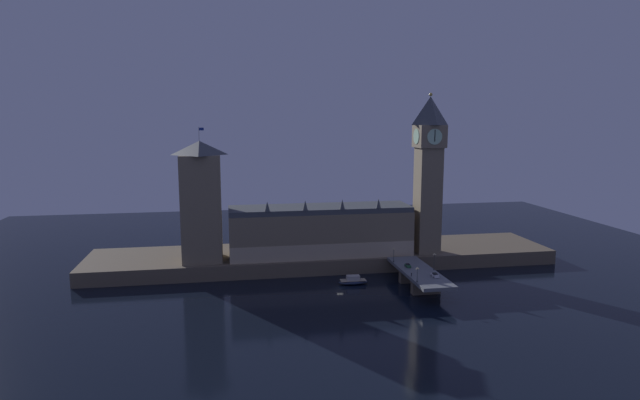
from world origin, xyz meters
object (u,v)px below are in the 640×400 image
(car_southbound_lead, at_px, (435,275))
(clock_tower, at_px, (428,170))
(boat_upstream, at_px, (353,281))
(street_lamp_mid, at_px, (434,260))
(victoria_tower, at_px, (201,201))
(street_lamp_far, at_px, (394,253))
(pedestrian_near_rail, at_px, (411,274))
(street_lamp_near, at_px, (417,273))
(car_northbound_lead, at_px, (408,266))

(car_southbound_lead, bearing_deg, clock_tower, 73.64)
(boat_upstream, bearing_deg, street_lamp_mid, -15.90)
(street_lamp_mid, bearing_deg, victoria_tower, 159.78)
(boat_upstream, bearing_deg, victoria_tower, 157.65)
(clock_tower, relative_size, street_lamp_far, 11.69)
(victoria_tower, relative_size, car_southbound_lead, 12.79)
(victoria_tower, bearing_deg, pedestrian_near_rail, -27.00)
(street_lamp_far, bearing_deg, clock_tower, 38.50)
(car_southbound_lead, relative_size, pedestrian_near_rail, 2.86)
(clock_tower, bearing_deg, pedestrian_near_rail, -118.42)
(street_lamp_near, height_order, boat_upstream, street_lamp_near)
(clock_tower, xyz_separation_m, car_southbound_lead, (-12.11, -41.25, -37.94))
(clock_tower, height_order, street_lamp_mid, clock_tower)
(car_northbound_lead, relative_size, street_lamp_far, 0.60)
(pedestrian_near_rail, distance_m, street_lamp_mid, 14.73)
(clock_tower, bearing_deg, street_lamp_far, -141.50)
(clock_tower, bearing_deg, street_lamp_near, -114.79)
(victoria_tower, distance_m, street_lamp_near, 99.07)
(victoria_tower, bearing_deg, street_lamp_far, -13.88)
(car_southbound_lead, height_order, pedestrian_near_rail, pedestrian_near_rail)
(pedestrian_near_rail, relative_size, street_lamp_near, 0.28)
(car_southbound_lead, distance_m, street_lamp_near, 11.15)
(pedestrian_near_rail, relative_size, street_lamp_mid, 0.23)
(car_northbound_lead, bearing_deg, pedestrian_near_rail, -103.04)
(car_southbound_lead, distance_m, pedestrian_near_rail, 9.26)
(street_lamp_far, bearing_deg, pedestrian_near_rail, -88.95)
(street_lamp_mid, relative_size, street_lamp_far, 1.11)
(pedestrian_near_rail, distance_m, street_lamp_far, 22.10)
(street_lamp_far, bearing_deg, car_northbound_lead, -69.28)
(car_northbound_lead, xyz_separation_m, street_lamp_mid, (9.37, -5.76, 3.71))
(car_northbound_lead, height_order, street_lamp_mid, street_lamp_mid)
(street_lamp_near, bearing_deg, street_lamp_mid, 49.08)
(clock_tower, distance_m, street_lamp_near, 62.05)
(car_northbound_lead, relative_size, street_lamp_near, 0.65)
(clock_tower, relative_size, car_southbound_lead, 16.06)
(car_southbound_lead, relative_size, boat_upstream, 0.37)
(pedestrian_near_rail, bearing_deg, victoria_tower, 153.00)
(car_northbound_lead, height_order, street_lamp_near, street_lamp_near)
(car_southbound_lead, distance_m, street_lamp_mid, 10.70)
(street_lamp_near, xyz_separation_m, street_lamp_mid, (12.76, 14.72, 0.77))
(car_northbound_lead, relative_size, street_lamp_mid, 0.54)
(clock_tower, height_order, pedestrian_near_rail, clock_tower)
(pedestrian_near_rail, bearing_deg, car_southbound_lead, -14.33)
(car_northbound_lead, height_order, car_southbound_lead, car_northbound_lead)
(car_northbound_lead, bearing_deg, clock_tower, 55.22)
(pedestrian_near_rail, xyz_separation_m, street_lamp_near, (-0.40, -7.56, 2.81))
(pedestrian_near_rail, distance_m, boat_upstream, 26.65)
(street_lamp_mid, bearing_deg, car_southbound_lead, -109.74)
(car_southbound_lead, bearing_deg, street_lamp_far, 111.20)
(car_southbound_lead, bearing_deg, car_northbound_lead, 111.47)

